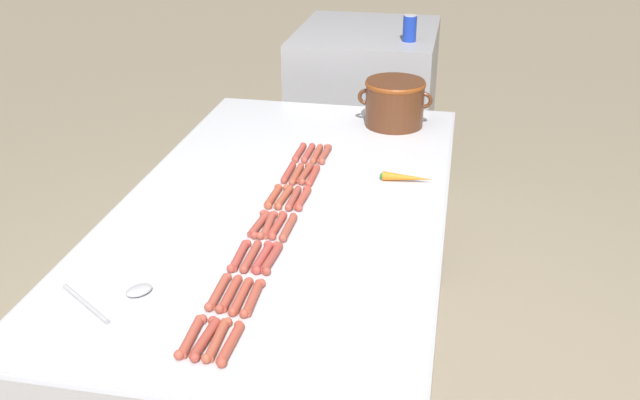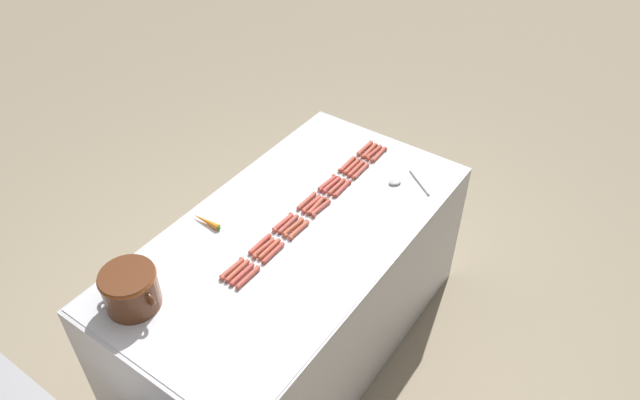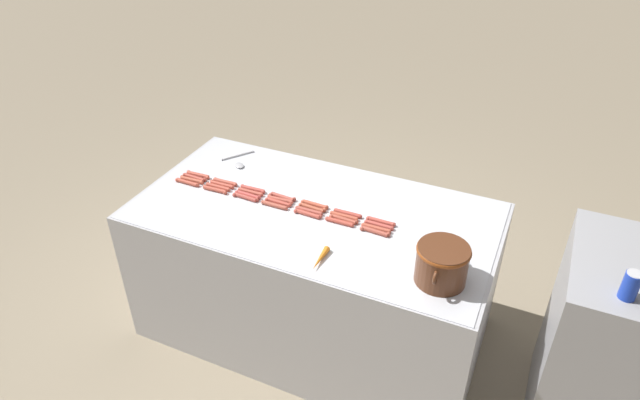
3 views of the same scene
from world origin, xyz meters
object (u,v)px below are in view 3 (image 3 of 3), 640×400
Objects in this scene: hot_dog_0 at (198,175)px; hot_dog_14 at (192,180)px; hot_dog_4 at (315,205)px; hot_dog_27 at (375,231)px; hot_dog_18 at (309,211)px; carrot at (320,258)px; hot_dog_23 at (246,197)px; serving_spoon at (239,162)px; hot_dog_15 at (218,187)px; hot_dog_6 at (381,221)px; hot_dog_21 at (187,182)px; hot_dog_2 at (253,189)px; hot_dog_8 at (222,184)px; hot_dog_24 at (274,205)px; hot_dog_1 at (225,182)px; hot_dog_10 at (280,199)px; hot_dog_12 at (344,216)px; bean_pot at (442,262)px; hot_dog_20 at (376,228)px; hot_dog_3 at (282,197)px; hot_dog_17 at (278,202)px; hot_dog_5 at (348,213)px; hot_dog_7 at (195,177)px; hot_dog_9 at (251,192)px; hot_dog_11 at (312,207)px; soda_can at (630,286)px; hot_dog_25 at (308,214)px; hot_dog_26 at (340,222)px; hot_dog_13 at (379,225)px; hot_dog_19 at (344,219)px; hot_dog_22 at (215,190)px.

hot_dog_14 is (0.06, -0.00, 0.00)m from hot_dog_0.
hot_dog_4 is 1.00× the size of hot_dog_14.
hot_dog_14 is 1.14m from hot_dog_27.
carrot reaches higher than hot_dog_18.
serving_spoon is (-0.33, -0.24, -0.00)m from hot_dog_23.
hot_dog_4 is 1.00× the size of hot_dog_15.
hot_dog_6 and hot_dog_21 have the same top height.
hot_dog_2 is 0.19m from hot_dog_8.
hot_dog_1 is at bearing -104.07° from hot_dog_24.
hot_dog_10 is 0.38m from hot_dog_12.
hot_dog_8 is 1.37m from bean_pot.
hot_dog_20 is 0.47m from bean_pot.
hot_dog_3 is 0.57m from hot_dog_20.
carrot is (0.34, 0.98, 0.00)m from hot_dog_14.
hot_dog_17 is (0.06, 0.19, 0.00)m from hot_dog_2.
hot_dog_1 is at bearing -93.82° from hot_dog_20.
hot_dog_5 is 1.00× the size of hot_dog_20.
hot_dog_7 is at bearing -100.18° from bean_pot.
hot_dog_2 is 0.67× the size of serving_spoon.
hot_dog_14 is (0.03, -0.38, 0.00)m from hot_dog_9.
hot_dog_6 is 0.95m from hot_dog_8.
hot_dog_10 is at bearing -80.49° from hot_dog_4.
hot_dog_5 is 0.95m from hot_dog_7.
hot_dog_27 is at bearing 86.14° from hot_dog_8.
hot_dog_11 and hot_dog_17 have the same top height.
hot_dog_21 is (0.07, -0.77, 0.00)m from hot_dog_11.
hot_dog_14 is 1.00× the size of hot_dog_21.
carrot is at bearing -79.71° from bean_pot.
hot_dog_9 is 0.19m from hot_dog_17.
hot_dog_6 and hot_dog_10 have the same top height.
hot_dog_2 and hot_dog_24 have the same top height.
hot_dog_24 is 1.30× the size of soda_can.
hot_dog_26 is (-0.00, 0.18, 0.00)m from hot_dog_25.
hot_dog_13 is 1.00× the size of hot_dog_19.
hot_dog_13 is 0.06m from hot_dog_27.
hot_dog_27 is at bearing 90.06° from hot_dog_22.
carrot is (0.34, 0.22, 0.00)m from hot_dog_18.
hot_dog_8 is (0.03, -0.95, 0.00)m from hot_dog_6.
hot_dog_2 is 0.90× the size of carrot.
hot_dog_5 and hot_dog_14 have the same top height.
carrot is (0.38, 0.22, 0.00)m from hot_dog_11.
hot_dog_3 is 0.89× the size of carrot.
hot_dog_2 and hot_dog_26 have the same top height.
soda_can is at bearing 83.25° from hot_dog_7.
hot_dog_21 is at bearing -23.48° from serving_spoon.
soda_can reaches higher than hot_dog_21.
hot_dog_8 is 1.00× the size of hot_dog_10.
bean_pot is (0.28, 1.34, 0.09)m from hot_dog_8.
hot_dog_20 is at bearing 91.54° from hot_dog_21.
hot_dog_15 is at bearing 99.52° from hot_dog_21.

